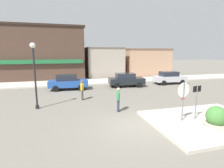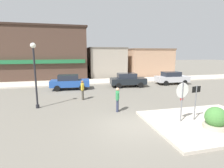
{
  "view_description": "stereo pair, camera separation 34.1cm",
  "coord_description": "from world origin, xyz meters",
  "px_view_note": "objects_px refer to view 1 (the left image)",
  "views": [
    {
      "loc": [
        -3.6,
        -8.04,
        3.81
      ],
      "look_at": [
        -0.11,
        4.5,
        1.5
      ],
      "focal_mm": 28.0,
      "sensor_mm": 36.0,
      "label": 1
    },
    {
      "loc": [
        -3.27,
        -8.13,
        3.81
      ],
      "look_at": [
        -0.11,
        4.5,
        1.5
      ],
      "focal_mm": 28.0,
      "sensor_mm": 36.0,
      "label": 2
    }
  ],
  "objects_px": {
    "parked_car_third": "(169,77)",
    "pedestrian_crossing_far": "(118,99)",
    "lamp_post": "(34,66)",
    "stop_sign": "(183,96)",
    "planter": "(216,119)",
    "parked_car_second": "(126,80)",
    "pedestrian_crossing_near": "(82,90)",
    "one_way_sign": "(196,99)",
    "parked_car_nearest": "(68,82)"
  },
  "relations": [
    {
      "from": "planter",
      "to": "parked_car_third",
      "type": "xyz_separation_m",
      "value": [
        5.47,
        12.32,
        0.25
      ]
    },
    {
      "from": "planter",
      "to": "pedestrian_crossing_near",
      "type": "bearing_deg",
      "value": 127.72
    },
    {
      "from": "one_way_sign",
      "to": "parked_car_second",
      "type": "distance_m",
      "value": 10.87
    },
    {
      "from": "one_way_sign",
      "to": "parked_car_second",
      "type": "height_order",
      "value": "one_way_sign"
    },
    {
      "from": "pedestrian_crossing_near",
      "to": "stop_sign",
      "type": "bearing_deg",
      "value": -53.26
    },
    {
      "from": "planter",
      "to": "lamp_post",
      "type": "distance_m",
      "value": 11.2
    },
    {
      "from": "planter",
      "to": "pedestrian_crossing_near",
      "type": "distance_m",
      "value": 9.55
    },
    {
      "from": "parked_car_third",
      "to": "pedestrian_crossing_near",
      "type": "bearing_deg",
      "value": -157.16
    },
    {
      "from": "stop_sign",
      "to": "one_way_sign",
      "type": "relative_size",
      "value": 1.1
    },
    {
      "from": "planter",
      "to": "pedestrian_crossing_near",
      "type": "height_order",
      "value": "pedestrian_crossing_near"
    },
    {
      "from": "parked_car_nearest",
      "to": "stop_sign",
      "type": "bearing_deg",
      "value": -62.28
    },
    {
      "from": "one_way_sign",
      "to": "planter",
      "type": "xyz_separation_m",
      "value": [
        0.23,
        -1.19,
        -0.77
      ]
    },
    {
      "from": "planter",
      "to": "pedestrian_crossing_far",
      "type": "height_order",
      "value": "pedestrian_crossing_far"
    },
    {
      "from": "planter",
      "to": "pedestrian_crossing_far",
      "type": "xyz_separation_m",
      "value": [
        -3.87,
        3.98,
        0.31
      ]
    },
    {
      "from": "stop_sign",
      "to": "lamp_post",
      "type": "height_order",
      "value": "lamp_post"
    },
    {
      "from": "one_way_sign",
      "to": "pedestrian_crossing_far",
      "type": "height_order",
      "value": "one_way_sign"
    },
    {
      "from": "parked_car_nearest",
      "to": "parked_car_second",
      "type": "relative_size",
      "value": 0.99
    },
    {
      "from": "pedestrian_crossing_near",
      "to": "pedestrian_crossing_far",
      "type": "bearing_deg",
      "value": -61.02
    },
    {
      "from": "pedestrian_crossing_near",
      "to": "lamp_post",
      "type": "bearing_deg",
      "value": -155.4
    },
    {
      "from": "parked_car_nearest",
      "to": "pedestrian_crossing_far",
      "type": "bearing_deg",
      "value": -69.95
    },
    {
      "from": "lamp_post",
      "to": "parked_car_second",
      "type": "distance_m",
      "value": 10.81
    },
    {
      "from": "stop_sign",
      "to": "parked_car_nearest",
      "type": "relative_size",
      "value": 0.56
    },
    {
      "from": "one_way_sign",
      "to": "parked_car_nearest",
      "type": "bearing_deg",
      "value": 121.14
    },
    {
      "from": "pedestrian_crossing_near",
      "to": "pedestrian_crossing_far",
      "type": "height_order",
      "value": "same"
    },
    {
      "from": "planter",
      "to": "lamp_post",
      "type": "relative_size",
      "value": 0.27
    },
    {
      "from": "parked_car_third",
      "to": "pedestrian_crossing_far",
      "type": "xyz_separation_m",
      "value": [
        -9.34,
        -8.33,
        0.06
      ]
    },
    {
      "from": "pedestrian_crossing_near",
      "to": "pedestrian_crossing_far",
      "type": "relative_size",
      "value": 1.0
    },
    {
      "from": "planter",
      "to": "parked_car_third",
      "type": "height_order",
      "value": "parked_car_third"
    },
    {
      "from": "parked_car_third",
      "to": "pedestrian_crossing_far",
      "type": "relative_size",
      "value": 2.53
    },
    {
      "from": "planter",
      "to": "pedestrian_crossing_near",
      "type": "relative_size",
      "value": 0.76
    },
    {
      "from": "parked_car_third",
      "to": "planter",
      "type": "bearing_deg",
      "value": -113.95
    },
    {
      "from": "parked_car_second",
      "to": "pedestrian_crossing_far",
      "type": "relative_size",
      "value": 2.57
    },
    {
      "from": "planter",
      "to": "parked_car_third",
      "type": "relative_size",
      "value": 0.3
    },
    {
      "from": "one_way_sign",
      "to": "parked_car_third",
      "type": "relative_size",
      "value": 0.52
    },
    {
      "from": "planter",
      "to": "parked_car_second",
      "type": "height_order",
      "value": "parked_car_second"
    },
    {
      "from": "lamp_post",
      "to": "pedestrian_crossing_far",
      "type": "relative_size",
      "value": 2.82
    },
    {
      "from": "one_way_sign",
      "to": "pedestrian_crossing_far",
      "type": "distance_m",
      "value": 4.61
    },
    {
      "from": "one_way_sign",
      "to": "pedestrian_crossing_near",
      "type": "relative_size",
      "value": 1.3
    },
    {
      "from": "lamp_post",
      "to": "pedestrian_crossing_near",
      "type": "height_order",
      "value": "lamp_post"
    },
    {
      "from": "planter",
      "to": "parked_car_nearest",
      "type": "relative_size",
      "value": 0.3
    },
    {
      "from": "parked_car_third",
      "to": "pedestrian_crossing_far",
      "type": "bearing_deg",
      "value": -138.25
    },
    {
      "from": "planter",
      "to": "parked_car_nearest",
      "type": "height_order",
      "value": "parked_car_nearest"
    },
    {
      "from": "one_way_sign",
      "to": "parked_car_third",
      "type": "xyz_separation_m",
      "value": [
        5.7,
        11.13,
        -0.52
      ]
    },
    {
      "from": "parked_car_third",
      "to": "pedestrian_crossing_near",
      "type": "xyz_separation_m",
      "value": [
        -11.31,
        -4.77,
        0.06
      ]
    },
    {
      "from": "lamp_post",
      "to": "parked_car_third",
      "type": "height_order",
      "value": "lamp_post"
    },
    {
      "from": "lamp_post",
      "to": "one_way_sign",
      "type": "bearing_deg",
      "value": -28.75
    },
    {
      "from": "pedestrian_crossing_far",
      "to": "stop_sign",
      "type": "bearing_deg",
      "value": -45.21
    },
    {
      "from": "pedestrian_crossing_far",
      "to": "parked_car_second",
      "type": "bearing_deg",
      "value": 66.56
    },
    {
      "from": "parked_car_second",
      "to": "pedestrian_crossing_near",
      "type": "distance_m",
      "value": 7.08
    },
    {
      "from": "planter",
      "to": "parked_car_nearest",
      "type": "bearing_deg",
      "value": 119.42
    }
  ]
}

